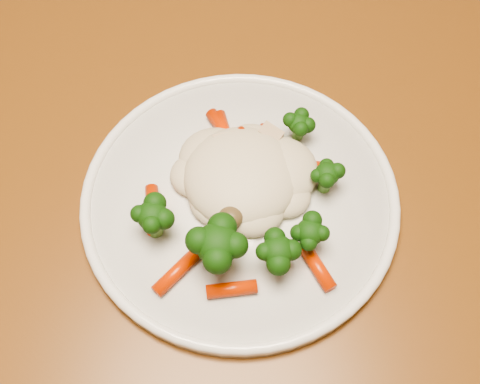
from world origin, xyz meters
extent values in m
cube|color=brown|center=(0.19, 0.17, 0.73)|extent=(1.52, 1.27, 0.04)
cylinder|color=white|center=(0.08, 0.20, 0.76)|extent=(0.29, 0.29, 0.01)
ellipsoid|color=beige|center=(0.08, 0.22, 0.79)|extent=(0.12, 0.11, 0.05)
ellipsoid|color=black|center=(0.01, 0.16, 0.78)|extent=(0.04, 0.04, 0.04)
ellipsoid|color=black|center=(0.07, 0.13, 0.79)|extent=(0.06, 0.06, 0.05)
ellipsoid|color=black|center=(0.12, 0.14, 0.78)|extent=(0.04, 0.04, 0.04)
ellipsoid|color=black|center=(0.15, 0.16, 0.78)|extent=(0.04, 0.04, 0.03)
ellipsoid|color=black|center=(0.16, 0.22, 0.78)|extent=(0.04, 0.04, 0.03)
ellipsoid|color=black|center=(0.13, 0.27, 0.78)|extent=(0.03, 0.03, 0.03)
cylinder|color=red|center=(0.06, 0.27, 0.77)|extent=(0.03, 0.05, 0.01)
cylinder|color=red|center=(0.09, 0.26, 0.77)|extent=(0.03, 0.04, 0.01)
cylinder|color=red|center=(0.14, 0.24, 0.77)|extent=(0.04, 0.01, 0.01)
cylinder|color=red|center=(0.01, 0.18, 0.77)|extent=(0.02, 0.05, 0.01)
cylinder|color=red|center=(0.04, 0.12, 0.77)|extent=(0.04, 0.05, 0.01)
cylinder|color=red|center=(0.09, 0.11, 0.77)|extent=(0.04, 0.02, 0.01)
cylinder|color=red|center=(0.16, 0.14, 0.77)|extent=(0.03, 0.04, 0.01)
cylinder|color=red|center=(0.11, 0.22, 0.78)|extent=(0.01, 0.05, 0.01)
cylinder|color=red|center=(0.07, 0.25, 0.78)|extent=(0.04, 0.04, 0.01)
cylinder|color=red|center=(0.06, 0.27, 0.77)|extent=(0.04, 0.05, 0.01)
ellipsoid|color=brown|center=(0.09, 0.21, 0.78)|extent=(0.02, 0.02, 0.02)
ellipsoid|color=brown|center=(0.11, 0.20, 0.78)|extent=(0.02, 0.02, 0.02)
ellipsoid|color=brown|center=(0.07, 0.21, 0.78)|extent=(0.02, 0.02, 0.02)
ellipsoid|color=brown|center=(0.08, 0.17, 0.78)|extent=(0.02, 0.02, 0.02)
ellipsoid|color=brown|center=(0.09, 0.20, 0.78)|extent=(0.03, 0.03, 0.02)
cube|color=tan|center=(0.07, 0.25, 0.78)|extent=(0.02, 0.02, 0.01)
cube|color=tan|center=(0.11, 0.26, 0.78)|extent=(0.03, 0.02, 0.01)
cube|color=tan|center=(0.06, 0.24, 0.78)|extent=(0.02, 0.02, 0.01)
camera|label=1|loc=(0.11, -0.07, 1.24)|focal=45.00mm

